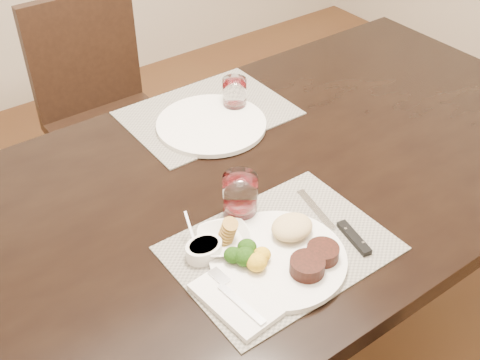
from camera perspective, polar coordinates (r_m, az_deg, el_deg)
ground_plane at (r=2.06m, az=1.11°, el=-16.50°), size 4.50×4.50×0.00m
dining_table at (r=1.56m, az=1.40°, el=-2.21°), size 2.00×1.00×0.75m
chair_far at (r=2.32m, az=-12.86°, el=6.88°), size 0.42×0.42×0.90m
placemat_near at (r=1.32m, az=3.83°, el=-6.47°), size 0.46×0.34×0.00m
placemat_far at (r=1.75m, az=-3.07°, el=6.35°), size 0.46×0.34×0.00m
dinner_plate at (r=1.28m, az=4.21°, el=-6.94°), size 0.29×0.29×0.05m
napkin_fork at (r=1.21m, az=-0.48°, el=-11.28°), size 0.12×0.19×0.02m
steak_knife at (r=1.37m, az=9.87°, el=-4.75°), size 0.05×0.26×0.01m
cracker_bowl at (r=1.31m, az=-1.49°, el=-5.75°), size 0.15×0.15×0.05m
sauce_ramekin at (r=1.29m, az=-3.44°, el=-6.57°), size 0.08×0.12×0.07m
wine_glass_near at (r=1.36m, az=0.02°, el=-1.73°), size 0.08×0.08×0.11m
far_plate at (r=1.69m, az=-2.74°, el=5.30°), size 0.31×0.31×0.01m
wine_glass_far at (r=1.75m, az=-0.52°, el=8.01°), size 0.07×0.07×0.09m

